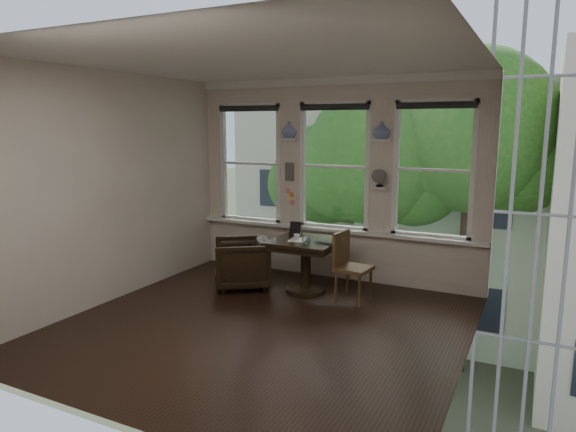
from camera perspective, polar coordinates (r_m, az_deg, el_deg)
The scene contains 25 objects.
ground at distance 6.13m, azimuth -2.81°, elevation -12.05°, with size 4.50×4.50×0.00m, color black.
ceiling at distance 5.73m, azimuth -3.08°, elevation 17.01°, with size 4.50×4.50×0.00m, color silver.
wall_back at distance 7.76m, azimuth 5.24°, elevation 4.03°, with size 4.50×4.50×0.00m, color beige.
wall_front at distance 3.96m, azimuth -19.10°, elevation -2.18°, with size 4.50×4.50×0.00m, color beige.
wall_left at distance 7.11m, azimuth -18.98°, elevation 2.99°, with size 4.50×4.50×0.00m, color beige.
wall_right at distance 5.04m, azimuth 19.95°, elevation 0.28°, with size 4.50×4.50×0.00m, color beige.
window_left at distance 8.38m, azimuth -4.07°, elevation 5.85°, with size 1.10×0.12×1.90m, color white, non-canonical shape.
window_center at distance 7.75m, azimuth 5.27°, elevation 5.50°, with size 1.10×0.12×1.90m, color white, non-canonical shape.
window_right at distance 7.35m, azimuth 15.90°, elevation 4.93°, with size 1.10×0.12×1.90m, color white, non-canonical shape.
shelf_left at distance 7.93m, azimuth 0.10°, elevation 8.54°, with size 0.26×0.16×0.03m, color white.
shelf_right at distance 7.40m, azimuth 10.33°, elevation 8.28°, with size 0.26×0.16×0.03m, color white.
intercom at distance 7.98m, azimuth 0.20°, elevation 4.95°, with size 0.14×0.06×0.28m, color #59544F.
sticky_notes at distance 8.02m, azimuth 0.21°, elevation 2.46°, with size 0.16×0.01×0.24m, color pink, non-canonical shape.
desk_fan at distance 7.42m, azimuth 10.15°, elevation 3.87°, with size 0.20×0.20×0.24m, color #59544F, non-canonical shape.
vase_left at distance 7.92m, azimuth 0.10°, elevation 9.54°, with size 0.24×0.24×0.25m, color silver.
vase_right at distance 7.40m, azimuth 10.36°, elevation 9.36°, with size 0.24×0.24×0.25m, color silver.
table at distance 7.18m, azimuth 1.99°, elevation -5.57°, with size 0.90×0.90×0.75m, color black, non-canonical shape.
armchair_left at distance 7.42m, azimuth -5.15°, elevation -5.27°, with size 0.75×0.78×0.71m, color black.
cushion_red at distance 7.39m, azimuth -5.16°, elevation -4.54°, with size 0.45×0.45×0.06m, color maroon.
side_chair_right at distance 6.82m, azimuth 7.31°, elevation -5.75°, with size 0.42×0.42×0.92m, color #49321A, non-canonical shape.
laptop at distance 6.85m, azimuth 3.95°, elevation -3.01°, with size 0.31×0.20×0.02m, color black.
mug at distance 7.06m, azimuth 0.97°, elevation -2.34°, with size 0.09×0.09×0.08m, color white.
drinking_glass at distance 6.80m, azimuth 2.08°, elevation -2.77°, with size 0.12×0.12×0.10m, color white.
tablet at distance 7.23m, azimuth 0.79°, elevation -1.50°, with size 0.16×0.02×0.22m, color black.
papers at distance 7.08m, azimuth 1.09°, elevation -2.64°, with size 0.22×0.30×0.00m, color silver.
Camera 1 is at (2.79, -4.95, 2.29)m, focal length 32.00 mm.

